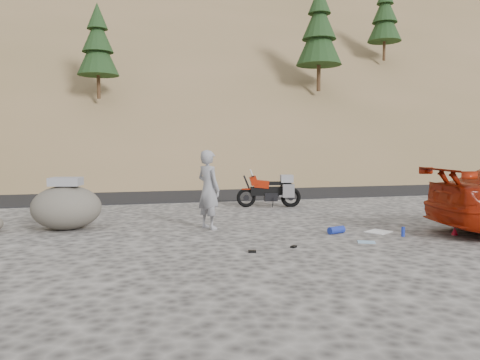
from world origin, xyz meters
name	(u,v)px	position (x,y,z in m)	size (l,w,h in m)	color
ground	(265,230)	(0.00, 0.00, 0.00)	(140.00, 140.00, 0.00)	#3C3A38
road	(198,192)	(0.00, 9.00, 0.00)	(120.00, 7.00, 0.05)	black
hillside	(146,59)	(-0.05, 40.88, 11.08)	(120.00, 73.00, 46.72)	brown
motorcycle	(272,191)	(1.43, 3.74, 0.51)	(1.99, 0.79, 1.19)	black
man	(209,228)	(-1.19, 0.50, 0.00)	(0.66, 0.43, 1.80)	gray
boulder	(66,207)	(-4.32, 1.19, 0.52)	(1.93, 1.81, 1.18)	#514B45
gear_white_cloth	(378,232)	(2.34, -0.90, 0.01)	(0.50, 0.44, 0.02)	white
gear_blue_mat	(336,230)	(1.36, -0.83, 0.08)	(0.16, 0.16, 0.40)	#192D9A
gear_bottle	(403,232)	(2.55, -1.48, 0.10)	(0.07, 0.07, 0.20)	#192D9A
gear_funnel	(455,231)	(3.72, -1.60, 0.09)	(0.14, 0.14, 0.18)	#B90C20
gear_glove_a	(252,251)	(-0.90, -2.09, 0.02)	(0.14, 0.10, 0.04)	black
gear_glove_b	(294,247)	(-0.05, -1.91, 0.02)	(0.11, 0.08, 0.04)	black
gear_blue_cloth	(366,242)	(1.51, -1.82, 0.01)	(0.33, 0.24, 0.01)	#88B0D2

